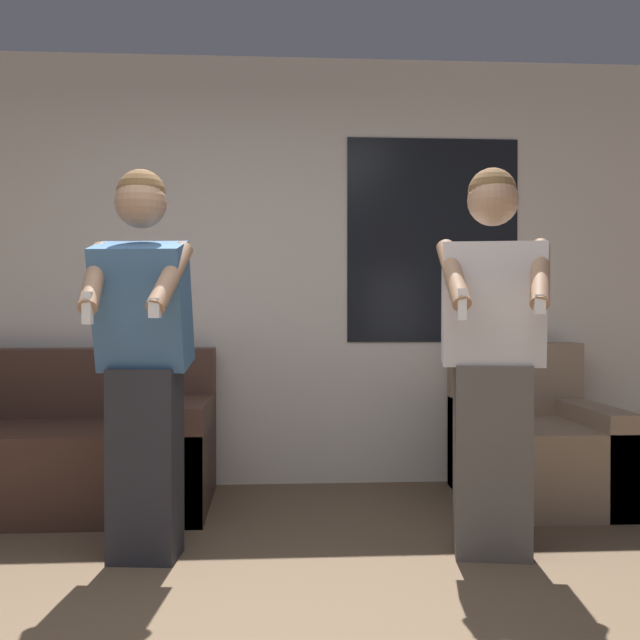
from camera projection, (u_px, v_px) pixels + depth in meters
name	position (u px, v px, depth m)	size (l,w,h in m)	color
wall_back	(243.00, 271.00, 4.74)	(6.47, 0.07, 2.70)	silver
couch	(45.00, 452.00, 4.18)	(1.85, 0.92, 0.87)	#472D23
armchair	(533.00, 449.00, 4.33)	(0.80, 0.94, 0.90)	#937A60
person_left	(143.00, 360.00, 3.27)	(0.45, 0.54, 1.71)	#28282D
person_right	(492.00, 359.00, 3.34)	(0.50, 0.53, 1.74)	#56514C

